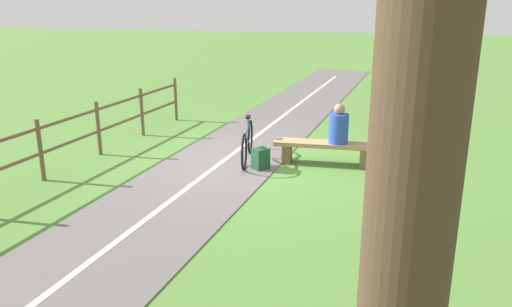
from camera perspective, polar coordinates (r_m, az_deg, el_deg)
ground_plane at (r=10.09m, az=-1.43°, el=-1.00°), size 80.00×80.00×0.00m
paved_path at (r=6.93m, az=-16.57°, el=-10.44°), size 6.22×36.03×0.02m
path_centre_line at (r=6.92m, az=-16.58°, el=-10.37°), size 3.64×31.82×0.00m
bench at (r=9.98m, az=7.73°, el=0.54°), size 1.99×0.44×0.45m
person_seated at (r=9.85m, az=9.20°, el=2.99°), size 0.38×0.38×0.76m
bicycle at (r=10.08m, az=-0.97°, el=1.19°), size 0.28×1.79×0.88m
backpack at (r=9.64m, az=0.49°, el=-0.61°), size 0.37×0.37×0.41m
fence_roadside at (r=10.28m, az=-19.90°, el=2.10°), size 1.07×8.30×1.11m
tree_far_right at (r=1.80m, az=15.87°, el=-13.77°), size 1.54×1.30×4.62m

